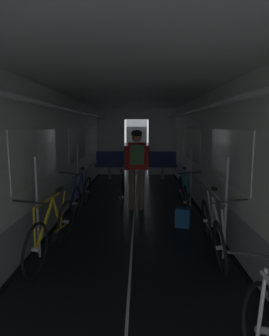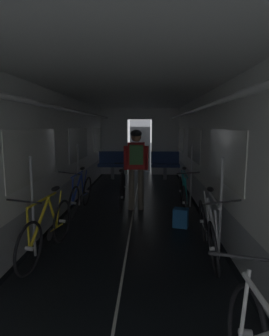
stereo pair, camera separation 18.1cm
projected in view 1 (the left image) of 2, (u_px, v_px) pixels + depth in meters
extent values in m
cube|color=black|center=(54.00, 228.00, 5.10)|extent=(0.08, 11.50, 0.01)
cube|color=black|center=(212.00, 228.00, 5.05)|extent=(0.08, 11.50, 0.01)
cube|color=beige|center=(133.00, 228.00, 5.08)|extent=(0.03, 11.27, 0.00)
cube|color=#9EA0A5|center=(48.00, 212.00, 5.06)|extent=(0.12, 11.50, 0.60)
cube|color=white|center=(45.00, 142.00, 4.88)|extent=(0.12, 11.50, 1.85)
cube|color=white|center=(37.00, 156.00, 4.34)|extent=(0.02, 1.90, 0.80)
cube|color=white|center=(78.00, 144.00, 7.18)|extent=(0.02, 1.90, 0.80)
cube|color=white|center=(95.00, 139.00, 10.03)|extent=(0.02, 1.90, 0.80)
cube|color=yellow|center=(49.00, 153.00, 4.91)|extent=(0.01, 0.20, 0.28)
cylinder|color=white|center=(63.00, 108.00, 4.80)|extent=(0.07, 11.04, 0.07)
cylinder|color=#B7BABF|center=(37.00, 208.00, 3.86)|extent=(0.04, 0.04, 1.40)
cylinder|color=#B7BABF|center=(78.00, 175.00, 6.43)|extent=(0.04, 0.04, 1.40)
cube|color=#9EA0A5|center=(219.00, 212.00, 5.01)|extent=(0.12, 11.50, 0.60)
cube|color=white|center=(222.00, 143.00, 4.83)|extent=(0.12, 11.50, 1.85)
cube|color=white|center=(228.00, 156.00, 4.29)|extent=(0.02, 1.90, 0.80)
cube|color=white|center=(193.00, 144.00, 7.13)|extent=(0.02, 1.90, 0.80)
cube|color=white|center=(177.00, 139.00, 9.98)|extent=(0.02, 1.90, 0.80)
cube|color=yellow|center=(213.00, 152.00, 5.13)|extent=(0.01, 0.20, 0.28)
cylinder|color=white|center=(203.00, 108.00, 4.76)|extent=(0.07, 11.04, 0.07)
cylinder|color=#B7BABF|center=(226.00, 209.00, 3.82)|extent=(0.04, 0.04, 1.40)
cylinder|color=#B7BABF|center=(191.00, 176.00, 6.39)|extent=(0.04, 0.04, 1.40)
cube|color=white|center=(111.00, 142.00, 10.67)|extent=(1.00, 0.12, 2.45)
cube|color=white|center=(162.00, 142.00, 10.63)|extent=(1.00, 0.12, 2.45)
cube|color=white|center=(136.00, 114.00, 10.50)|extent=(0.90, 0.12, 0.40)
cube|color=#4C4F54|center=(137.00, 146.00, 11.37)|extent=(0.81, 0.04, 2.05)
cube|color=silver|center=(133.00, 83.00, 4.72)|extent=(3.14, 11.62, 0.12)
cylinder|color=gray|center=(110.00, 173.00, 9.76)|extent=(0.12, 0.12, 0.44)
cube|color=#2D4784|center=(110.00, 165.00, 9.72)|extent=(0.96, 0.44, 0.10)
cube|color=#2D4784|center=(110.00, 157.00, 9.87)|extent=(0.96, 0.08, 0.40)
torus|color=gray|center=(98.00, 151.00, 9.88)|extent=(0.14, 0.14, 0.02)
cylinder|color=gray|center=(162.00, 173.00, 9.73)|extent=(0.12, 0.12, 0.44)
cube|color=#2D4784|center=(163.00, 165.00, 9.69)|extent=(0.96, 0.44, 0.10)
cube|color=#2D4784|center=(162.00, 157.00, 9.84)|extent=(0.96, 0.08, 0.40)
torus|color=gray|center=(150.00, 151.00, 9.85)|extent=(0.14, 0.14, 0.02)
torus|color=black|center=(87.00, 191.00, 6.48)|extent=(0.14, 0.67, 0.67)
cylinder|color=#B2B2B7|center=(87.00, 191.00, 6.48)|extent=(0.10, 0.05, 0.06)
torus|color=black|center=(75.00, 203.00, 5.47)|extent=(0.14, 0.67, 0.67)
cylinder|color=#B2B2B7|center=(75.00, 203.00, 5.47)|extent=(0.10, 0.05, 0.06)
cylinder|color=#2342B7|center=(78.00, 189.00, 5.75)|extent=(0.12, 0.54, 0.56)
cylinder|color=#2342B7|center=(83.00, 185.00, 6.15)|extent=(0.09, 0.34, 0.55)
cylinder|color=#2342B7|center=(78.00, 175.00, 5.87)|extent=(0.07, 0.82, 0.04)
cylinder|color=#2342B7|center=(85.00, 182.00, 6.37)|extent=(0.08, 0.16, 0.49)
cylinder|color=#2342B7|center=(85.00, 195.00, 6.26)|extent=(0.04, 0.45, 0.07)
cylinder|color=#2342B7|center=(74.00, 191.00, 5.46)|extent=(0.08, 0.09, 0.49)
cylinder|color=black|center=(83.00, 198.00, 6.04)|extent=(0.04, 0.17, 0.17)
ellipsoid|color=black|center=(82.00, 169.00, 6.28)|extent=(0.11, 0.24, 0.07)
cylinder|color=black|center=(71.00, 174.00, 5.40)|extent=(0.44, 0.04, 0.07)
torus|color=black|center=(66.00, 222.00, 4.42)|extent=(0.14, 0.67, 0.67)
cylinder|color=#B2B2B7|center=(66.00, 222.00, 4.42)|extent=(0.10, 0.06, 0.06)
torus|color=black|center=(36.00, 250.00, 3.41)|extent=(0.14, 0.67, 0.67)
cylinder|color=#B2B2B7|center=(36.00, 250.00, 3.41)|extent=(0.10, 0.06, 0.06)
cylinder|color=yellow|center=(45.00, 223.00, 3.69)|extent=(0.13, 0.54, 0.56)
cylinder|color=yellow|center=(57.00, 214.00, 4.10)|extent=(0.04, 0.35, 0.55)
cylinder|color=yellow|center=(48.00, 200.00, 3.81)|extent=(0.12, 0.82, 0.04)
cylinder|color=yellow|center=(63.00, 208.00, 4.31)|extent=(0.07, 0.16, 0.49)
cylinder|color=yellow|center=(60.00, 228.00, 4.20)|extent=(0.07, 0.45, 0.07)
cylinder|color=yellow|center=(34.00, 230.00, 3.41)|extent=(0.06, 0.09, 0.49)
cylinder|color=black|center=(55.00, 235.00, 3.98)|extent=(0.04, 0.17, 0.17)
ellipsoid|color=black|center=(59.00, 189.00, 4.22)|extent=(0.12, 0.25, 0.07)
cylinder|color=black|center=(30.00, 202.00, 3.34)|extent=(0.44, 0.07, 0.05)
torus|color=black|center=(181.00, 191.00, 6.56)|extent=(0.13, 0.67, 0.67)
cylinder|color=#B2B2B7|center=(181.00, 191.00, 6.56)|extent=(0.10, 0.05, 0.06)
torus|color=black|center=(186.00, 202.00, 5.55)|extent=(0.13, 0.67, 0.67)
cylinder|color=#B2B2B7|center=(186.00, 202.00, 5.55)|extent=(0.10, 0.05, 0.06)
cylinder|color=teal|center=(186.00, 188.00, 5.83)|extent=(0.06, 0.54, 0.56)
cylinder|color=teal|center=(183.00, 184.00, 6.23)|extent=(0.10, 0.34, 0.55)
cylinder|color=teal|center=(186.00, 174.00, 5.94)|extent=(0.08, 0.82, 0.04)
cylinder|color=teal|center=(183.00, 181.00, 6.45)|extent=(0.06, 0.17, 0.49)
cylinder|color=teal|center=(182.00, 194.00, 6.34)|extent=(0.05, 0.45, 0.07)
cylinder|color=teal|center=(187.00, 190.00, 5.54)|extent=(0.07, 0.09, 0.49)
cylinder|color=black|center=(183.00, 197.00, 6.12)|extent=(0.03, 0.17, 0.17)
ellipsoid|color=black|center=(184.00, 168.00, 6.36)|extent=(0.11, 0.24, 0.07)
cylinder|color=black|center=(189.00, 173.00, 5.47)|extent=(0.44, 0.05, 0.06)
torus|color=black|center=(206.00, 220.00, 4.48)|extent=(0.17, 0.68, 0.67)
cylinder|color=#B2B2B7|center=(206.00, 220.00, 4.48)|extent=(0.10, 0.06, 0.06)
torus|color=black|center=(220.00, 248.00, 3.48)|extent=(0.17, 0.68, 0.67)
cylinder|color=#B2B2B7|center=(220.00, 248.00, 3.48)|extent=(0.10, 0.06, 0.06)
cylinder|color=#ADAFB5|center=(218.00, 222.00, 3.75)|extent=(0.08, 0.54, 0.56)
cylinder|color=#ADAFB5|center=(212.00, 213.00, 4.16)|extent=(0.13, 0.34, 0.55)
cylinder|color=#ADAFB5|center=(219.00, 200.00, 3.87)|extent=(0.09, 0.82, 0.04)
cylinder|color=#ADAFB5|center=(210.00, 207.00, 4.38)|extent=(0.08, 0.17, 0.49)
cylinder|color=#ADAFB5|center=(208.00, 227.00, 4.27)|extent=(0.06, 0.45, 0.07)
cylinder|color=#ADAFB5|center=(223.00, 228.00, 3.47)|extent=(0.10, 0.09, 0.49)
cylinder|color=black|center=(211.00, 234.00, 4.05)|extent=(0.05, 0.17, 0.17)
ellipsoid|color=black|center=(214.00, 189.00, 4.28)|extent=(0.11, 0.25, 0.07)
cylinder|color=black|center=(229.00, 202.00, 3.40)|extent=(0.44, 0.05, 0.08)
torus|color=black|center=(262.00, 330.00, 2.07)|extent=(0.13, 0.67, 0.67)
cylinder|color=#B2B2B7|center=(262.00, 330.00, 2.07)|extent=(0.10, 0.05, 0.06)
cylinder|color=silver|center=(262.00, 302.00, 2.00)|extent=(0.08, 0.09, 0.49)
cylinder|color=black|center=(258.00, 255.00, 1.97)|extent=(0.44, 0.03, 0.07)
cylinder|color=brown|center=(132.00, 189.00, 6.16)|extent=(0.13, 0.13, 0.90)
cylinder|color=brown|center=(141.00, 189.00, 6.17)|extent=(0.13, 0.13, 0.90)
cube|color=red|center=(137.00, 156.00, 6.06)|extent=(0.37, 0.24, 0.56)
cylinder|color=red|center=(126.00, 158.00, 6.08)|extent=(0.10, 0.20, 0.53)
cylinder|color=red|center=(147.00, 158.00, 6.09)|extent=(0.10, 0.20, 0.53)
sphere|color=#9E7051|center=(137.00, 137.00, 6.00)|extent=(0.21, 0.21, 0.21)
ellipsoid|color=black|center=(137.00, 134.00, 5.99)|extent=(0.26, 0.29, 0.16)
cube|color=#3D703D|center=(137.00, 155.00, 5.88)|extent=(0.29, 0.18, 0.40)
torus|color=black|center=(122.00, 197.00, 5.93)|extent=(0.05, 0.67, 0.67)
cylinder|color=#B2B2B7|center=(122.00, 197.00, 5.93)|extent=(0.09, 0.05, 0.05)
torus|color=black|center=(123.00, 187.00, 6.94)|extent=(0.05, 0.67, 0.67)
cylinder|color=#B2B2B7|center=(123.00, 187.00, 6.94)|extent=(0.09, 0.05, 0.05)
cylinder|color=black|center=(123.00, 181.00, 6.59)|extent=(0.05, 0.54, 0.56)
cylinder|color=black|center=(122.00, 184.00, 6.19)|extent=(0.05, 0.34, 0.55)
cylinder|color=black|center=(123.00, 170.00, 6.40)|extent=(0.05, 0.82, 0.03)
cylinder|color=black|center=(122.00, 185.00, 5.96)|extent=(0.03, 0.16, 0.49)
cylinder|color=black|center=(122.00, 196.00, 6.15)|extent=(0.04, 0.45, 0.07)
cylinder|color=black|center=(123.00, 177.00, 6.87)|extent=(0.03, 0.09, 0.49)
cylinder|color=black|center=(123.00, 194.00, 6.38)|extent=(0.02, 0.17, 0.17)
ellipsoid|color=black|center=(122.00, 171.00, 5.97)|extent=(0.10, 0.24, 0.06)
cylinder|color=black|center=(123.00, 163.00, 6.84)|extent=(0.44, 0.03, 0.02)
cube|color=#1E5693|center=(183.00, 217.00, 5.15)|extent=(0.31, 0.26, 0.34)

